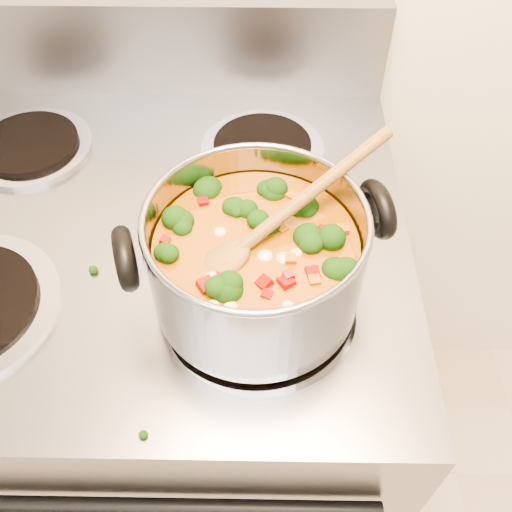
{
  "coord_description": "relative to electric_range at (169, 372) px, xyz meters",
  "views": [
    {
      "loc": [
        0.23,
        0.61,
        1.51
      ],
      "look_at": [
        0.23,
        1.02,
        1.01
      ],
      "focal_mm": 40.0,
      "sensor_mm": 36.0,
      "label": 1
    }
  ],
  "objects": [
    {
      "name": "electric_range",
      "position": [
        0.0,
        0.0,
        0.0
      ],
      "size": [
        0.78,
        0.71,
        1.08
      ],
      "color": "gray",
      "rests_on": "ground"
    },
    {
      "name": "stockpot",
      "position": [
        0.18,
        -0.14,
        0.54
      ],
      "size": [
        0.31,
        0.25,
        0.15
      ],
      "rotation": [
        0.0,
        0.0,
        0.27
      ],
      "color": "gray",
      "rests_on": "electric_range"
    },
    {
      "name": "wooden_spoon",
      "position": [
        0.19,
        -0.13,
        0.58
      ],
      "size": [
        0.24,
        0.19,
        0.09
      ],
      "rotation": [
        0.0,
        0.0,
        0.66
      ],
      "color": "olive",
      "rests_on": "stockpot"
    },
    {
      "name": "cooktop_crumbs",
      "position": [
        0.3,
        -0.15,
        0.46
      ],
      "size": [
        0.08,
        0.2,
        0.01
      ],
      "color": "black",
      "rests_on": "electric_range"
    }
  ]
}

